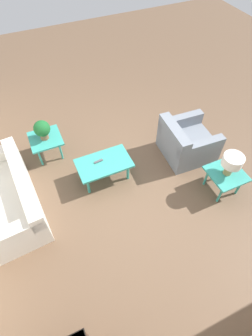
{
  "coord_description": "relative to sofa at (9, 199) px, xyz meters",
  "views": [
    {
      "loc": [
        1.39,
        2.74,
        3.94
      ],
      "look_at": [
        0.27,
        0.24,
        0.55
      ],
      "focal_mm": 28.0,
      "sensor_mm": 36.0,
      "label": 1
    }
  ],
  "objects": [
    {
      "name": "remote_control",
      "position": [
        -1.58,
        -0.04,
        0.15
      ],
      "size": [
        0.16,
        0.06,
        0.02
      ],
      "color": "#4C4C51",
      "rests_on": "coffee_table"
    },
    {
      "name": "coffee_table",
      "position": [
        -1.66,
        0.02,
        0.08
      ],
      "size": [
        0.95,
        0.57,
        0.43
      ],
      "color": "teal",
      "rests_on": "ground_plane"
    },
    {
      "name": "side_table_lamp",
      "position": [
        -3.46,
        1.11,
        0.1
      ],
      "size": [
        0.59,
        0.59,
        0.46
      ],
      "color": "teal",
      "rests_on": "ground_plane"
    },
    {
      "name": "armchair",
      "position": [
        -3.33,
        0.09,
        0.01
      ],
      "size": [
        0.96,
        0.95,
        0.78
      ],
      "rotation": [
        0.0,
        0.0,
        -1.62
      ],
      "color": "slate",
      "rests_on": "ground_plane"
    },
    {
      "name": "sofa",
      "position": [
        0.0,
        0.0,
        0.0
      ],
      "size": [
        1.03,
        1.85,
        0.76
      ],
      "rotation": [
        0.0,
        0.0,
        1.65
      ],
      "color": "silver",
      "rests_on": "ground_plane"
    },
    {
      "name": "potted_plant",
      "position": [
        -0.86,
        -0.97,
        0.39
      ],
      "size": [
        0.3,
        0.3,
        0.39
      ],
      "color": "brown",
      "rests_on": "side_table_plant"
    },
    {
      "name": "side_table_plant",
      "position": [
        -0.86,
        -0.97,
        0.1
      ],
      "size": [
        0.59,
        0.59,
        0.46
      ],
      "color": "teal",
      "rests_on": "ground_plane"
    },
    {
      "name": "table_lamp",
      "position": [
        -3.46,
        1.11,
        0.45
      ],
      "size": [
        0.33,
        0.33,
        0.41
      ],
      "color": "#997F4C",
      "rests_on": "side_table_lamp"
    },
    {
      "name": "ground_plane",
      "position": [
        -2.19,
        0.14,
        -0.3
      ],
      "size": [
        14.0,
        14.0,
        0.0
      ],
      "primitive_type": "plane",
      "color": "brown"
    }
  ]
}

